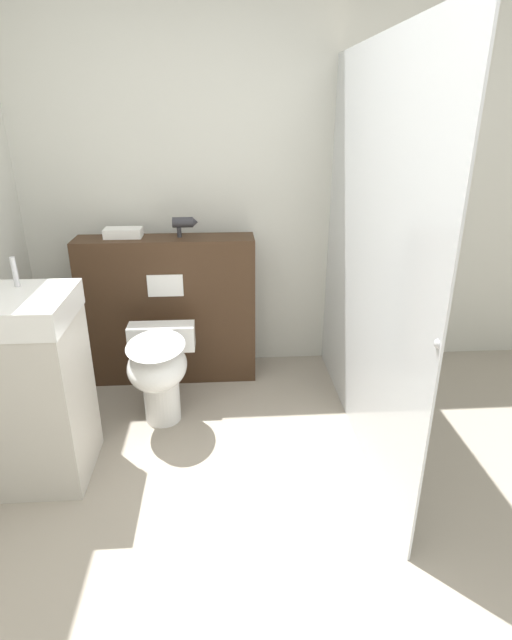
{
  "coord_description": "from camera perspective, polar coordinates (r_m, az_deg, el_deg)",
  "views": [
    {
      "loc": [
        -0.11,
        -1.38,
        1.7
      ],
      "look_at": [
        0.06,
        1.16,
        0.63
      ],
      "focal_mm": 28.0,
      "sensor_mm": 36.0,
      "label": 1
    }
  ],
  "objects": [
    {
      "name": "ground_plane",
      "position": [
        2.19,
        0.59,
        -28.13
      ],
      "size": [
        12.0,
        12.0,
        0.0
      ],
      "primitive_type": "plane",
      "color": "#9E9384"
    },
    {
      "name": "wall_back",
      "position": [
        3.37,
        -2.0,
        15.11
      ],
      "size": [
        8.0,
        0.06,
        2.5
      ],
      "color": "silver",
      "rests_on": "ground_plane"
    },
    {
      "name": "partition_panel",
      "position": [
        3.34,
        -9.86,
        1.12
      ],
      "size": [
        1.12,
        0.26,
        0.97
      ],
      "color": "#3D2819",
      "rests_on": "ground_plane"
    },
    {
      "name": "shower_glass",
      "position": [
        2.58,
        12.64,
        6.74
      ],
      "size": [
        0.04,
        1.86,
        2.02
      ],
      "color": "silver",
      "rests_on": "ground_plane"
    },
    {
      "name": "toilet",
      "position": [
        2.89,
        -11.02,
        -5.36
      ],
      "size": [
        0.39,
        0.55,
        0.53
      ],
      "color": "white",
      "rests_on": "ground_plane"
    },
    {
      "name": "sink_vanity",
      "position": [
        2.63,
        -24.8,
        -7.21
      ],
      "size": [
        0.53,
        0.47,
        1.09
      ],
      "color": "beige",
      "rests_on": "ground_plane"
    },
    {
      "name": "hair_drier",
      "position": [
        3.18,
        -8.22,
        10.91
      ],
      "size": [
        0.16,
        0.06,
        0.12
      ],
      "color": "#2D2D33",
      "rests_on": "partition_panel"
    },
    {
      "name": "folded_towel",
      "position": [
        3.25,
        -14.94,
        9.6
      ],
      "size": [
        0.23,
        0.12,
        0.06
      ],
      "color": "white",
      "rests_on": "partition_panel"
    }
  ]
}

